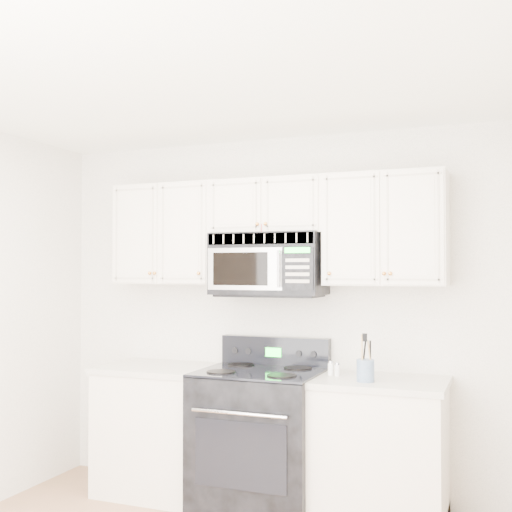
% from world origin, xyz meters
% --- Properties ---
extents(room, '(3.51, 3.51, 2.61)m').
position_xyz_m(room, '(0.00, 0.00, 1.30)').
color(room, '#996850').
rests_on(room, ground).
extents(base_cabinet_left, '(0.86, 0.65, 0.92)m').
position_xyz_m(base_cabinet_left, '(-0.80, 1.44, 0.43)').
color(base_cabinet_left, beige).
rests_on(base_cabinet_left, ground).
extents(base_cabinet_right, '(0.86, 0.65, 0.92)m').
position_xyz_m(base_cabinet_right, '(0.80, 1.44, 0.43)').
color(base_cabinet_right, beige).
rests_on(base_cabinet_right, ground).
extents(range, '(0.82, 0.74, 1.14)m').
position_xyz_m(range, '(-0.01, 1.41, 0.48)').
color(range, black).
rests_on(range, ground).
extents(upper_cabinets, '(2.44, 0.37, 0.75)m').
position_xyz_m(upper_cabinets, '(0.00, 1.58, 1.93)').
color(upper_cabinets, beige).
rests_on(upper_cabinets, ground).
extents(microwave, '(0.79, 0.44, 0.43)m').
position_xyz_m(microwave, '(0.00, 1.55, 1.67)').
color(microwave, black).
rests_on(microwave, ground).
extents(utensil_crock, '(0.11, 0.11, 0.30)m').
position_xyz_m(utensil_crock, '(0.74, 1.31, 0.99)').
color(utensil_crock, slate).
rests_on(utensil_crock, base_cabinet_right).
extents(shaker_salt, '(0.04, 0.04, 0.09)m').
position_xyz_m(shaker_salt, '(0.52, 1.45, 0.96)').
color(shaker_salt, white).
rests_on(shaker_salt, base_cabinet_right).
extents(shaker_pepper, '(0.04, 0.04, 0.10)m').
position_xyz_m(shaker_pepper, '(0.47, 1.47, 0.97)').
color(shaker_pepper, white).
rests_on(shaker_pepper, base_cabinet_right).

